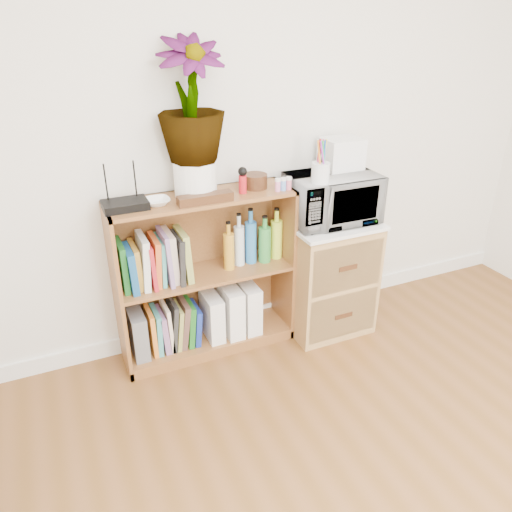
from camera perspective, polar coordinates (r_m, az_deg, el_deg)
skirting_board at (r=3.26m, az=-0.40°, el=-6.58°), size 4.00×0.02×0.10m
bookshelf at (r=2.83m, az=-5.80°, el=-2.30°), size 1.00×0.30×0.95m
wicker_unit at (r=3.11m, az=7.96°, el=-2.21°), size 0.50×0.45×0.70m
microwave at (r=2.90m, az=8.69°, el=6.56°), size 0.51×0.35×0.28m
pen_cup at (r=2.69m, az=7.38°, el=9.43°), size 0.10×0.10×0.11m
small_appliance at (r=2.96m, az=9.72°, el=11.49°), size 0.22×0.18×0.17m
router at (r=2.53m, az=-14.73°, el=5.68°), size 0.22×0.15×0.04m
white_bowl at (r=2.54m, az=-11.26°, el=6.11°), size 0.13×0.13×0.03m
plant_pot at (r=2.62m, az=-6.95°, el=8.79°), size 0.22×0.22×0.19m
potted_plant at (r=2.53m, az=-7.44°, el=17.24°), size 0.33×0.33×0.59m
trinket_box at (r=2.53m, az=-5.82°, el=6.57°), size 0.28×0.07×0.05m
kokeshi_doll at (r=2.65m, az=-1.54°, el=8.19°), size 0.04×0.04×0.10m
wooden_bowl at (r=2.73m, az=-0.10°, el=8.56°), size 0.13×0.13×0.08m
paint_jars at (r=2.70m, az=3.13°, el=8.10°), size 0.12×0.04×0.06m
file_box at (r=2.89m, az=-13.37°, el=-8.55°), size 0.08×0.21×0.27m
magazine_holder_left at (r=2.96m, az=-5.05°, el=-6.82°), size 0.09×0.22×0.28m
magazine_holder_mid at (r=2.99m, az=-2.96°, el=-6.11°), size 0.10×0.24×0.31m
magazine_holder_right at (r=3.02m, az=-0.97°, el=-5.70°), size 0.09×0.24×0.30m
cookbooks at (r=2.70m, az=-11.52°, el=-0.49°), size 0.37×0.20×0.29m
liquor_bottles at (r=2.86m, az=0.39°, el=2.00°), size 0.45×0.07×0.32m
lower_books at (r=2.92m, az=-9.46°, el=-7.82°), size 0.30×0.19×0.29m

